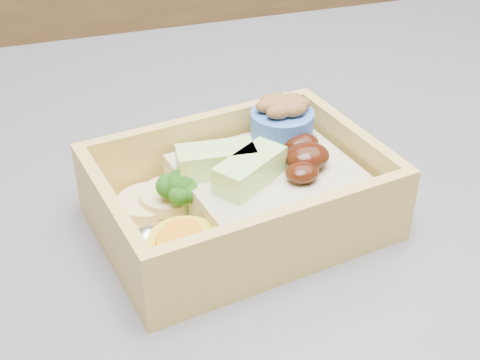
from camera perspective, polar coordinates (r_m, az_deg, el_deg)
name	(u,v)px	position (r m, az deg, el deg)	size (l,w,h in m)	color
bento_box	(246,191)	(0.47, 0.56, -0.95)	(0.21, 0.17, 0.07)	#D4B457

